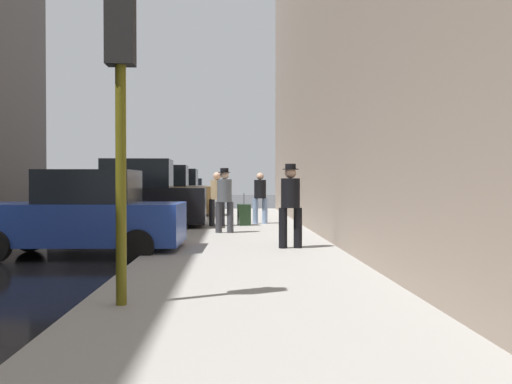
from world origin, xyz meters
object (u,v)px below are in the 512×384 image
Objects in this scene: parked_black_suv at (133,199)px; parked_bronze_suv at (159,194)px; parked_blue_sedan at (82,216)px; pedestrian_with_fedora at (290,201)px; fire_hydrant at (176,228)px; traffic_light at (121,74)px; pedestrian_with_beanie at (224,197)px; parked_white_van at (175,192)px; pedestrian_in_tan_coat at (217,196)px; pedestrian_in_jeans at (260,195)px; parked_silver_sedan at (185,193)px; rolling_suitcase at (244,215)px.

parked_black_suv is 1.00× the size of parked_bronze_suv.
pedestrian_with_fedora reaches higher than parked_blue_sedan.
fire_hydrant is 0.20× the size of traffic_light.
parked_black_suv is at bearing 99.30° from traffic_light.
pedestrian_with_fedora and pedestrian_with_beanie have the same top height.
parked_bronze_suv and parked_white_van have the same top height.
parked_white_van is 2.71× the size of pedestrian_in_tan_coat.
pedestrian_in_tan_coat is (-1.42, -1.01, 0.00)m from pedestrian_in_jeans.
pedestrian_in_tan_coat is (-0.28, 2.46, -0.03)m from pedestrian_with_beanie.
pedestrian_with_beanie is at bearing -78.96° from parked_white_van.
parked_white_van is at bearing 90.00° from parked_blue_sedan.
traffic_light reaches higher than parked_white_van.
parked_silver_sedan is at bearing 93.49° from traffic_light.
parked_blue_sedan is 18.53m from parked_white_van.
parked_blue_sedan is at bearing 108.99° from traffic_light.
parked_bronze_suv reaches higher than rolling_suitcase.
parked_blue_sedan is 8.29m from pedestrian_in_jeans.
fire_hydrant is 0.40× the size of pedestrian_with_fedora.
parked_blue_sedan is 4.76m from pedestrian_with_beanie.
pedestrian_with_fedora is (4.32, -18.45, 0.10)m from parked_white_van.
parked_white_van is 12.49m from rolling_suitcase.
traffic_light reaches higher than parked_black_suv.
parked_silver_sedan is 6.03× the size of fire_hydrant.
parked_blue_sedan is 0.92× the size of parked_bronze_suv.
parked_black_suv is 4.46× the size of rolling_suitcase.
pedestrian_in_jeans is at bearing -77.24° from parked_silver_sedan.
pedestrian_in_jeans is (2.17, 12.63, -1.65)m from traffic_light.
traffic_light is 12.93m from pedestrian_in_jeans.
pedestrian_with_fedora is at bearing 65.68° from traffic_light.
traffic_light is at bearing -83.95° from parked_bronze_suv.
traffic_light is 9.37m from pedestrian_with_beanie.
parked_bronze_suv is at bearing 90.00° from parked_blue_sedan.
fire_hydrant is 5.16m from pedestrian_in_tan_coat.
pedestrian_with_beanie is (2.88, -21.23, 0.29)m from parked_silver_sedan.
parked_white_van is (-0.00, 18.53, 0.18)m from parked_blue_sedan.
pedestrian_with_beanie is 1.71× the size of rolling_suitcase.
fire_hydrant is 0.41× the size of pedestrian_in_tan_coat.
pedestrian_with_fedora is (2.52, -1.10, 0.64)m from fire_hydrant.
pedestrian_in_jeans is (2.22, 6.07, 0.61)m from fire_hydrant.
parked_black_suv is 19.08m from parked_silver_sedan.
parked_silver_sedan is at bearing 90.00° from parked_white_van.
parked_bronze_suv reaches higher than parked_silver_sedan.
parked_bronze_suv is at bearing -90.00° from parked_white_van.
pedestrian_with_beanie is at bearing 67.61° from fire_hydrant.
pedestrian_with_fedora is 1.00× the size of pedestrian_with_beanie.
pedestrian_in_jeans is at bearing 51.98° from rolling_suitcase.
pedestrian_in_jeans is 3.65m from pedestrian_with_beanie.
parked_white_van is 1.29× the size of traffic_light.
parked_bronze_suv is 2.70× the size of pedestrian_in_jeans.
parked_blue_sedan is 4.33m from pedestrian_with_fedora.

